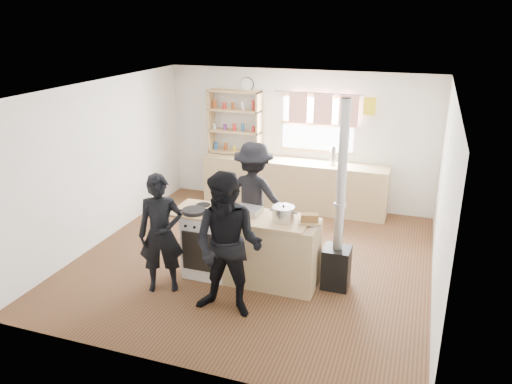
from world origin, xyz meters
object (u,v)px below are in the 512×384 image
cooking_island (250,248)px  stockpot_counter (283,214)px  stockpot_stove (227,204)px  person_near_left (161,234)px  bread_board (310,219)px  person_near_right (228,246)px  roast_tray (248,210)px  thermos (333,156)px  skillet_greens (194,211)px  flue_heater (338,242)px  person_far (254,196)px

cooking_island → stockpot_counter: size_ratio=6.73×
stockpot_stove → person_near_left: (-0.63, -0.70, -0.23)m
stockpot_stove → cooking_island: bearing=-13.9°
stockpot_counter → bread_board: stockpot_counter is taller
bread_board → person_near_right: size_ratio=0.18×
roast_tray → bread_board: bearing=-3.6°
thermos → person_near_left: person_near_left is taller
stockpot_stove → skillet_greens: bearing=-148.1°
person_near_right → stockpot_counter: bearing=62.8°
skillet_greens → stockpot_stove: stockpot_stove is taller
stockpot_stove → flue_heater: 1.55m
skillet_greens → flue_heater: flue_heater is taller
skillet_greens → thermos: bearing=65.9°
bread_board → person_near_left: 1.90m
skillet_greens → stockpot_stove: 0.45m
cooking_island → person_far: 1.09m
roast_tray → stockpot_counter: size_ratio=1.24×
thermos → person_near_right: size_ratio=0.18×
skillet_greens → roast_tray: 0.72m
flue_heater → person_near_left: bearing=-159.7°
cooking_island → flue_heater: size_ratio=0.79×
stockpot_stove → roast_tray: bearing=-2.2°
person_near_left → person_far: (0.70, 1.59, 0.04)m
person_near_right → roast_tray: bearing=95.4°
stockpot_counter → person_near_right: 0.94m
person_far → stockpot_stove: bearing=89.3°
bread_board → skillet_greens: bearing=-173.6°
roast_tray → cooking_island: bearing=-52.3°
stockpot_counter → person_near_right: bearing=-117.1°
stockpot_counter → person_near_left: (-1.45, -0.59, -0.24)m
person_near_right → bread_board: bearing=49.1°
skillet_greens → stockpot_counter: bearing=6.0°
cooking_island → bread_board: (0.79, 0.03, 0.51)m
thermos → stockpot_counter: 2.79m
person_near_left → skillet_greens: bearing=37.8°
thermos → skillet_greens: bearing=-114.1°
person_near_left → person_far: bearing=42.4°
stockpot_stove → person_far: size_ratio=0.14×
cooking_island → roast_tray: (-0.06, 0.08, 0.51)m
thermos → person_near_right: bearing=-98.4°
person_far → person_near_left: bearing=70.1°
stockpot_counter → flue_heater: size_ratio=0.12×
roast_tray → person_near_right: size_ratio=0.21×
thermos → person_near_left: bearing=-114.7°
cooking_island → flue_heater: bearing=9.0°
roast_tray → thermos: bearing=77.0°
cooking_island → person_near_left: 1.21m
roast_tray → person_near_right: 0.94m
stockpot_counter → person_near_right: (-0.43, -0.83, -0.14)m
person_near_left → person_near_right: 1.05m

